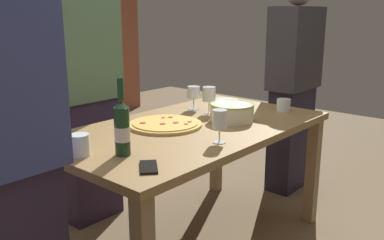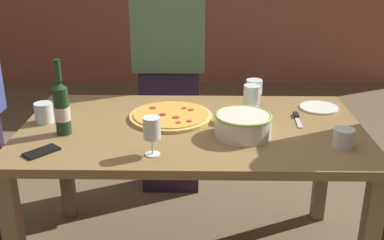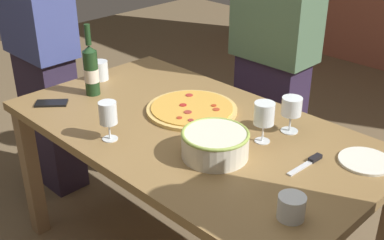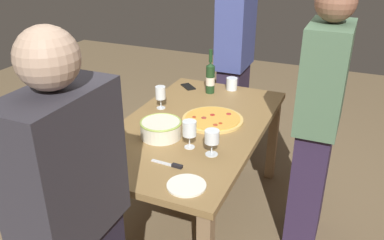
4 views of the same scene
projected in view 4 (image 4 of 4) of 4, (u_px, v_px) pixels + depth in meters
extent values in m
plane|color=brown|center=(192.00, 216.00, 2.92)|extent=(8.00, 8.00, 0.00)
cube|color=olive|center=(192.00, 127.00, 2.61)|extent=(1.60, 0.90, 0.04)
cube|color=#8C6E4C|center=(185.00, 123.00, 3.53)|extent=(0.07, 0.07, 0.71)
cube|color=#8C6E4C|center=(78.00, 226.00, 2.30)|extent=(0.07, 0.07, 0.71)
cube|color=#8C6E4C|center=(273.00, 140.00, 3.25)|extent=(0.07, 0.07, 0.71)
cylinder|color=#DCB461|center=(213.00, 120.00, 2.65)|extent=(0.41, 0.41, 0.02)
cylinder|color=gold|center=(213.00, 118.00, 2.65)|extent=(0.37, 0.37, 0.01)
cylinder|color=#AC3D22|center=(215.00, 125.00, 2.54)|extent=(0.03, 0.03, 0.00)
cylinder|color=#AA3129|center=(229.00, 114.00, 2.69)|extent=(0.03, 0.03, 0.00)
cylinder|color=#B2381A|center=(220.00, 123.00, 2.56)|extent=(0.02, 0.02, 0.00)
cylinder|color=#A9351D|center=(194.00, 117.00, 2.65)|extent=(0.02, 0.02, 0.00)
cylinder|color=#9B312D|center=(194.00, 120.00, 2.60)|extent=(0.02, 0.02, 0.00)
cylinder|color=#9E382C|center=(204.00, 118.00, 2.64)|extent=(0.03, 0.03, 0.00)
cylinder|color=#AB2620|center=(212.00, 115.00, 2.68)|extent=(0.03, 0.03, 0.00)
cylinder|color=silver|center=(161.00, 129.00, 2.43)|extent=(0.25, 0.25, 0.10)
torus|color=#9AB54F|center=(161.00, 122.00, 2.41)|extent=(0.26, 0.26, 0.01)
cylinder|color=#1C3B1D|center=(210.00, 80.00, 3.07)|extent=(0.07, 0.07, 0.22)
cone|color=#1C3B1D|center=(211.00, 65.00, 3.02)|extent=(0.07, 0.07, 0.03)
cylinder|color=#1C3B1D|center=(211.00, 56.00, 2.99)|extent=(0.03, 0.03, 0.10)
cylinder|color=silver|center=(210.00, 81.00, 3.07)|extent=(0.07, 0.07, 0.06)
cylinder|color=white|center=(161.00, 108.00, 2.84)|extent=(0.06, 0.06, 0.00)
cylinder|color=white|center=(161.00, 103.00, 2.83)|extent=(0.01, 0.01, 0.07)
cylinder|color=white|center=(160.00, 93.00, 2.79)|extent=(0.07, 0.07, 0.09)
cylinder|color=white|center=(212.00, 154.00, 2.25)|extent=(0.07, 0.07, 0.00)
cylinder|color=white|center=(212.00, 148.00, 2.23)|extent=(0.01, 0.01, 0.07)
cylinder|color=white|center=(212.00, 137.00, 2.20)|extent=(0.08, 0.08, 0.07)
cylinder|color=maroon|center=(212.00, 139.00, 2.21)|extent=(0.07, 0.07, 0.04)
cylinder|color=white|center=(190.00, 147.00, 2.33)|extent=(0.06, 0.06, 0.00)
cylinder|color=white|center=(190.00, 141.00, 2.31)|extent=(0.01, 0.01, 0.08)
cylinder|color=white|center=(189.00, 128.00, 2.27)|extent=(0.08, 0.08, 0.09)
cylinder|color=maroon|center=(189.00, 132.00, 2.28)|extent=(0.07, 0.07, 0.04)
cylinder|color=white|center=(107.00, 159.00, 2.13)|extent=(0.09, 0.09, 0.08)
cylinder|color=white|center=(232.00, 84.00, 3.15)|extent=(0.09, 0.09, 0.10)
cylinder|color=white|center=(186.00, 185.00, 1.97)|extent=(0.20, 0.20, 0.01)
cube|color=black|center=(188.00, 87.00, 3.22)|extent=(0.15, 0.15, 0.01)
cube|color=silver|center=(163.00, 163.00, 2.16)|extent=(0.03, 0.14, 0.01)
cube|color=black|center=(177.00, 166.00, 2.13)|extent=(0.03, 0.06, 0.02)
cube|color=#2E223D|center=(309.00, 182.00, 2.60)|extent=(0.37, 0.20, 0.82)
cube|color=#507153|center=(325.00, 77.00, 2.29)|extent=(0.43, 0.24, 0.62)
sphere|color=#925F47|center=(336.00, 1.00, 2.11)|extent=(0.22, 0.22, 0.22)
cube|color=#2F243C|center=(232.00, 109.00, 3.68)|extent=(0.35, 0.20, 0.82)
cube|color=#3C4787|center=(236.00, 31.00, 3.37)|extent=(0.41, 0.24, 0.61)
cube|color=#333139|center=(65.00, 167.00, 1.47)|extent=(0.46, 0.24, 0.60)
sphere|color=#C9A68A|center=(48.00, 58.00, 1.29)|extent=(0.22, 0.22, 0.22)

